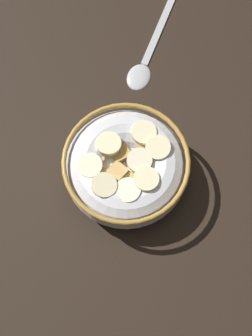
# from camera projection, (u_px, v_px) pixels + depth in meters

# --- Properties ---
(ground_plane) EXTENTS (1.15, 1.15, 0.02)m
(ground_plane) POSITION_uv_depth(u_px,v_px,m) (126.00, 178.00, 0.62)
(ground_plane) COLOR black
(cereal_bowl) EXTENTS (0.16, 0.16, 0.06)m
(cereal_bowl) POSITION_uv_depth(u_px,v_px,m) (126.00, 167.00, 0.58)
(cereal_bowl) COLOR silver
(cereal_bowl) RESTS_ON ground_plane
(spoon) EXTENTS (0.14, 0.13, 0.01)m
(spoon) POSITION_uv_depth(u_px,v_px,m) (145.00, 62.00, 0.66)
(spoon) COLOR #B7B7BC
(spoon) RESTS_ON ground_plane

